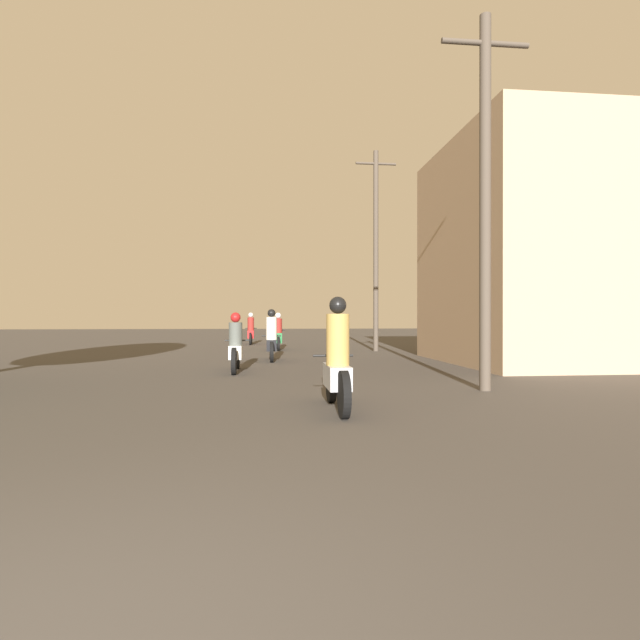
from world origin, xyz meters
The scene contains 8 objects.
motorcycle_silver centered at (1.88, 5.40, 0.63)m, with size 0.60×1.89×1.59m.
motorcycle_white centered at (0.16, 10.61, 0.58)m, with size 0.60×1.99×1.43m.
motorcycle_black centered at (1.05, 13.67, 0.63)m, with size 0.60×1.87×1.56m.
motorcycle_green centered at (1.37, 18.82, 0.61)m, with size 0.60×1.85×1.52m.
motorcycle_red centered at (0.13, 23.37, 0.63)m, with size 0.60×1.94×1.57m.
building_right_near centered at (8.71, 12.17, 3.18)m, with size 5.21×6.30×6.36m.
utility_pole_near centered at (4.76, 6.99, 3.50)m, with size 1.60×0.20×6.67m.
utility_pole_far centered at (5.17, 17.67, 4.09)m, with size 1.60×0.20×7.85m.
Camera 1 is at (0.89, -1.50, 1.28)m, focal length 28.00 mm.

